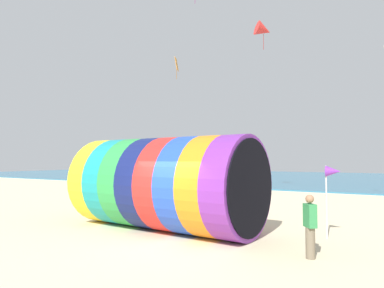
% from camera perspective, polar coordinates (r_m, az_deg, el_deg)
% --- Properties ---
extents(ground_plane, '(120.00, 120.00, 0.00)m').
position_cam_1_polar(ground_plane, '(11.06, -3.79, -15.98)').
color(ground_plane, beige).
extents(sea, '(120.00, 40.00, 0.10)m').
position_cam_1_polar(sea, '(48.04, 23.44, -5.33)').
color(sea, teal).
rests_on(sea, ground).
extents(giant_inflatable_tube, '(7.24, 3.90, 3.37)m').
position_cam_1_polar(giant_inflatable_tube, '(12.69, -4.54, -6.54)').
color(giant_inflatable_tube, yellow).
rests_on(giant_inflatable_tube, ground).
extents(kite_handler, '(0.40, 0.42, 1.65)m').
position_cam_1_polar(kite_handler, '(9.62, 19.09, -12.79)').
color(kite_handler, '#726651').
rests_on(kite_handler, ground).
extents(kite_red_delta, '(1.73, 1.70, 2.15)m').
position_cam_1_polar(kite_red_delta, '(27.26, 11.81, 18.10)').
color(kite_red_delta, red).
extents(kite_orange_diamond, '(0.48, 0.77, 1.82)m').
position_cam_1_polar(kite_orange_diamond, '(29.01, -2.58, 13.12)').
color(kite_orange_diamond, orange).
extents(bystander_near_water, '(0.41, 0.41, 1.60)m').
position_cam_1_polar(bystander_near_water, '(18.96, -3.50, -7.87)').
color(bystander_near_water, '#726651').
rests_on(bystander_near_water, ground).
extents(bystander_mid_beach, '(0.42, 0.38, 1.66)m').
position_cam_1_polar(bystander_mid_beach, '(27.41, -9.89, -6.10)').
color(bystander_mid_beach, '#383D56').
rests_on(bystander_mid_beach, ground).
extents(beach_flag, '(0.47, 0.36, 2.36)m').
position_cam_1_polar(beach_flag, '(11.97, 22.37, -4.66)').
color(beach_flag, silver).
rests_on(beach_flag, ground).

